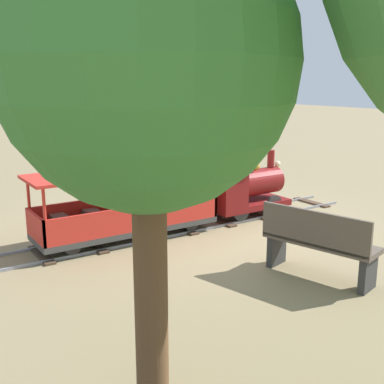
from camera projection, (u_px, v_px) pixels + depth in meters
The scene contains 7 objects.
ground_plane at pixel (201, 225), 7.54m from camera, with size 60.00×60.00×0.00m, color #8C7A56.
track at pixel (181, 228), 7.34m from camera, with size 0.79×6.40×0.04m.
locomotive at pixel (243, 188), 7.87m from camera, with size 0.75×1.45×1.03m.
passenger_car at pixel (127, 211), 6.76m from camera, with size 0.85×2.70×0.97m.
conductor_person at pixel (180, 154), 8.41m from camera, with size 0.30×0.30×1.62m.
park_bench at pixel (318, 243), 5.42m from camera, with size 1.36×0.71×0.82m.
oak_tree_far at pixel (146, 64), 2.90m from camera, with size 1.86×1.86×3.26m.
Camera 1 is at (5.95, -4.10, 2.21)m, focal length 44.90 mm.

